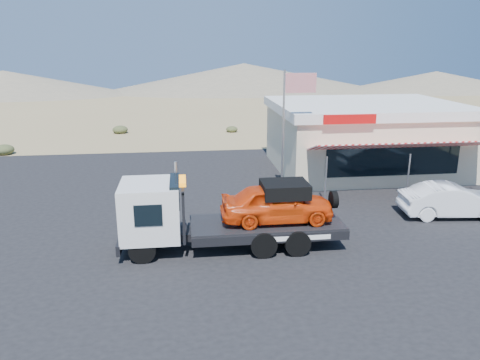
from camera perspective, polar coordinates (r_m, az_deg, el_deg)
The scene contains 7 objects.
ground at distance 18.18m, azimuth -6.63°, elevation -6.97°, with size 120.00×120.00×0.00m, color #8F7B51.
asphalt_lot at distance 21.06m, azimuth -1.29°, elevation -3.52°, with size 32.00×24.00×0.02m, color black.
tow_truck at distance 16.71m, azimuth -1.67°, elevation -3.75°, with size 7.88×2.34×2.64m.
white_sedan at distance 21.86m, azimuth 24.42°, elevation -2.29°, with size 1.49×4.28×1.41m, color silver.
jerky_store at distance 28.22m, azimuth 14.88°, elevation 5.22°, with size 10.40×9.97×3.90m.
flagpole at distance 22.04m, azimuth 5.91°, elevation 7.38°, with size 1.55×0.10×6.00m.
distant_hills at distance 72.71m, azimuth -15.16°, elevation 11.59°, with size 126.00×48.00×4.20m.
Camera 1 is at (0.01, -16.71, 7.14)m, focal length 35.00 mm.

